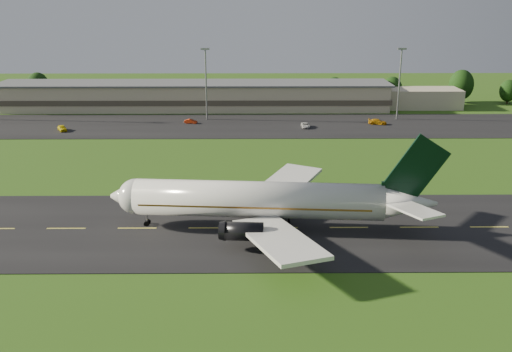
{
  "coord_description": "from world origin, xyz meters",
  "views": [
    {
      "loc": [
        17.8,
        -81.95,
        34.95
      ],
      "look_at": [
        18.57,
        8.0,
        6.0
      ],
      "focal_mm": 40.0,
      "sensor_mm": 36.0,
      "label": 1
    }
  ],
  "objects_px": {
    "light_mast_east": "(400,75)",
    "service_vehicle_b": "(191,121)",
    "light_mast_centre": "(206,75)",
    "service_vehicle_d": "(378,122)",
    "service_vehicle_a": "(62,128)",
    "terminal": "(215,96)",
    "service_vehicle_c": "(305,125)",
    "airliner": "(264,200)"
  },
  "relations": [
    {
      "from": "service_vehicle_a",
      "to": "service_vehicle_b",
      "type": "relative_size",
      "value": 1.24
    },
    {
      "from": "light_mast_east",
      "to": "service_vehicle_d",
      "type": "height_order",
      "value": "light_mast_east"
    },
    {
      "from": "airliner",
      "to": "light_mast_centre",
      "type": "distance_m",
      "value": 81.8
    },
    {
      "from": "service_vehicle_a",
      "to": "airliner",
      "type": "bearing_deg",
      "value": -81.72
    },
    {
      "from": "service_vehicle_a",
      "to": "service_vehicle_d",
      "type": "height_order",
      "value": "service_vehicle_a"
    },
    {
      "from": "light_mast_east",
      "to": "service_vehicle_b",
      "type": "bearing_deg",
      "value": -174.84
    },
    {
      "from": "airliner",
      "to": "light_mast_centre",
      "type": "relative_size",
      "value": 2.52
    },
    {
      "from": "light_mast_east",
      "to": "service_vehicle_b",
      "type": "height_order",
      "value": "light_mast_east"
    },
    {
      "from": "service_vehicle_a",
      "to": "service_vehicle_c",
      "type": "relative_size",
      "value": 0.97
    },
    {
      "from": "light_mast_centre",
      "to": "service_vehicle_b",
      "type": "distance_m",
      "value": 13.81
    },
    {
      "from": "airliner",
      "to": "light_mast_east",
      "type": "distance_m",
      "value": 90.02
    },
    {
      "from": "light_mast_centre",
      "to": "service_vehicle_a",
      "type": "distance_m",
      "value": 41.61
    },
    {
      "from": "light_mast_east",
      "to": "service_vehicle_c",
      "type": "bearing_deg",
      "value": -158.61
    },
    {
      "from": "light_mast_east",
      "to": "service_vehicle_d",
      "type": "relative_size",
      "value": 4.0
    },
    {
      "from": "airliner",
      "to": "light_mast_east",
      "type": "relative_size",
      "value": 2.52
    },
    {
      "from": "terminal",
      "to": "light_mast_east",
      "type": "distance_m",
      "value": 56.67
    },
    {
      "from": "airliner",
      "to": "service_vehicle_c",
      "type": "bearing_deg",
      "value": 83.99
    },
    {
      "from": "light_mast_centre",
      "to": "service_vehicle_a",
      "type": "bearing_deg",
      "value": -159.3
    },
    {
      "from": "airliner",
      "to": "service_vehicle_b",
      "type": "height_order",
      "value": "airliner"
    },
    {
      "from": "light_mast_centre",
      "to": "service_vehicle_b",
      "type": "xyz_separation_m",
      "value": [
        -4.12,
        -5.34,
        -12.04
      ]
    },
    {
      "from": "service_vehicle_b",
      "to": "service_vehicle_d",
      "type": "distance_m",
      "value": 52.09
    },
    {
      "from": "service_vehicle_c",
      "to": "terminal",
      "type": "bearing_deg",
      "value": 133.34
    },
    {
      "from": "light_mast_centre",
      "to": "light_mast_east",
      "type": "xyz_separation_m",
      "value": [
        55.0,
        0.0,
        0.0
      ]
    },
    {
      "from": "terminal",
      "to": "service_vehicle_c",
      "type": "xyz_separation_m",
      "value": [
        26.11,
        -26.95,
        -3.25
      ]
    },
    {
      "from": "airliner",
      "to": "service_vehicle_d",
      "type": "xyz_separation_m",
      "value": [
        33.29,
        73.11,
        -3.82
      ]
    },
    {
      "from": "light_mast_east",
      "to": "service_vehicle_b",
      "type": "relative_size",
      "value": 5.65
    },
    {
      "from": "light_mast_east",
      "to": "service_vehicle_d",
      "type": "distance_m",
      "value": 15.49
    },
    {
      "from": "airliner",
      "to": "light_mast_east",
      "type": "bearing_deg",
      "value": 67.76
    },
    {
      "from": "service_vehicle_c",
      "to": "service_vehicle_a",
      "type": "bearing_deg",
      "value": -177.82
    },
    {
      "from": "service_vehicle_a",
      "to": "service_vehicle_c",
      "type": "xyz_separation_m",
      "value": [
        64.82,
        3.33,
        -0.12
      ]
    },
    {
      "from": "light_mast_centre",
      "to": "service_vehicle_a",
      "type": "height_order",
      "value": "light_mast_centre"
    },
    {
      "from": "airliner",
      "to": "terminal",
      "type": "relative_size",
      "value": 0.35
    },
    {
      "from": "service_vehicle_b",
      "to": "service_vehicle_c",
      "type": "height_order",
      "value": "service_vehicle_c"
    },
    {
      "from": "airliner",
      "to": "service_vehicle_c",
      "type": "height_order",
      "value": "airliner"
    },
    {
      "from": "service_vehicle_d",
      "to": "terminal",
      "type": "bearing_deg",
      "value": 76.53
    },
    {
      "from": "service_vehicle_a",
      "to": "service_vehicle_b",
      "type": "distance_m",
      "value": 34.32
    },
    {
      "from": "light_mast_centre",
      "to": "service_vehicle_c",
      "type": "bearing_deg",
      "value": -21.37
    },
    {
      "from": "light_mast_centre",
      "to": "service_vehicle_d",
      "type": "bearing_deg",
      "value": -8.26
    },
    {
      "from": "light_mast_centre",
      "to": "service_vehicle_d",
      "type": "xyz_separation_m",
      "value": [
        47.94,
        -6.96,
        -11.9
      ]
    },
    {
      "from": "terminal",
      "to": "service_vehicle_b",
      "type": "xyz_separation_m",
      "value": [
        -5.53,
        -21.53,
        -3.3
      ]
    },
    {
      "from": "airliner",
      "to": "service_vehicle_b",
      "type": "distance_m",
      "value": 77.15
    },
    {
      "from": "terminal",
      "to": "service_vehicle_b",
      "type": "bearing_deg",
      "value": -104.4
    }
  ]
}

